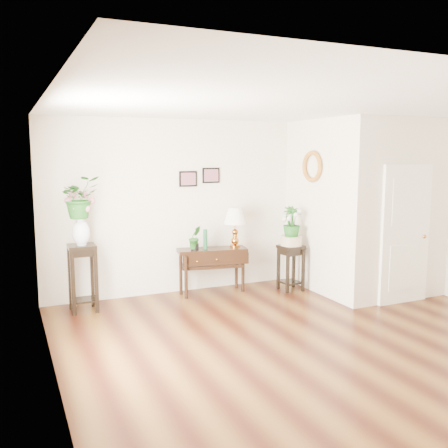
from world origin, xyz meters
TOP-DOWN VIEW (x-y plane):
  - floor at (0.00, 0.00)m, footprint 6.00×5.50m
  - ceiling at (0.00, 0.00)m, footprint 6.00×5.50m
  - wall_back at (0.00, 2.75)m, footprint 6.00×0.02m
  - wall_left at (-3.00, 0.00)m, footprint 0.02×5.50m
  - partition at (2.10, 1.77)m, footprint 1.80×1.95m
  - door at (2.10, 0.78)m, footprint 0.90×0.05m
  - art_print_left at (-0.65, 2.73)m, footprint 0.30×0.02m
  - art_print_right at (-0.25, 2.73)m, footprint 0.30×0.02m
  - wall_ornament at (1.16, 1.90)m, footprint 0.07×0.51m
  - console_table at (-0.36, 2.42)m, footprint 1.16×0.57m
  - table_lamp at (0.05, 2.42)m, footprint 0.44×0.44m
  - green_vase at (-0.48, 2.42)m, footprint 0.08×0.08m
  - potted_plant at (-0.66, 2.42)m, footprint 0.22×0.18m
  - plant_stand_a at (-2.41, 2.32)m, footprint 0.38×0.38m
  - porcelain_vase at (-2.41, 2.32)m, footprint 0.31×0.31m
  - lily_arrangement at (-2.41, 2.32)m, footprint 0.64×0.59m
  - plant_stand_b at (0.90, 2.06)m, footprint 0.41×0.41m
  - ceramic_bowl at (0.90, 2.06)m, footprint 0.42×0.42m
  - narcissus at (0.90, 2.06)m, footprint 0.30×0.30m

SIDE VIEW (x-z plane):
  - floor at x=0.00m, z-range -0.01..0.01m
  - console_table at x=-0.36m, z-range 0.00..0.74m
  - plant_stand_b at x=0.90m, z-range 0.00..0.76m
  - plant_stand_a at x=-2.41m, z-range 0.00..0.97m
  - ceramic_bowl at x=0.90m, z-range 0.76..0.91m
  - green_vase at x=-0.48m, z-range 0.75..1.07m
  - potted_plant at x=-0.66m, z-range 0.74..1.11m
  - door at x=2.10m, z-range 0.00..2.10m
  - table_lamp at x=0.05m, z-range 0.76..1.42m
  - narcissus at x=0.90m, z-range 0.88..1.40m
  - porcelain_vase at x=-2.41m, z-range 0.98..1.41m
  - wall_back at x=0.00m, z-range 0.00..2.80m
  - wall_left at x=-3.00m, z-range 0.00..2.80m
  - partition at x=2.10m, z-range 0.00..2.80m
  - lily_arrangement at x=-2.41m, z-range 1.37..1.97m
  - art_print_left at x=-0.65m, z-range 1.73..1.98m
  - art_print_right at x=-0.25m, z-range 1.77..2.02m
  - wall_ornament at x=1.16m, z-range 1.79..2.30m
  - ceiling at x=0.00m, z-range 2.79..2.81m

